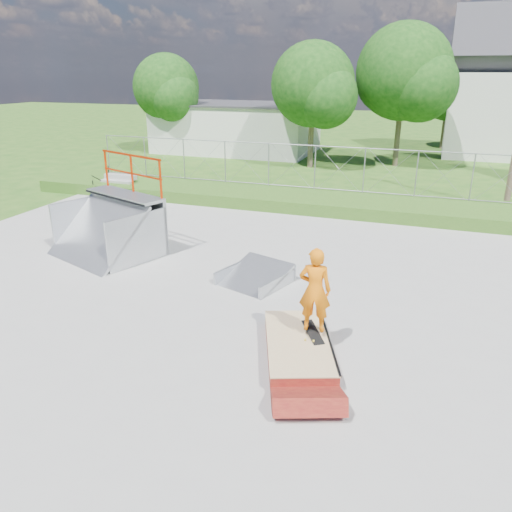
{
  "coord_description": "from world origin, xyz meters",
  "views": [
    {
      "loc": [
        4.55,
        -9.57,
        5.2
      ],
      "look_at": [
        0.91,
        0.7,
        1.1
      ],
      "focal_mm": 35.0,
      "sensor_mm": 36.0,
      "label": 1
    }
  ],
  "objects": [
    {
      "name": "flat_bank_ramp",
      "position": [
        0.58,
        1.52,
        0.23
      ],
      "size": [
        1.91,
        1.98,
        0.46
      ],
      "primitive_type": null,
      "rotation": [
        0.0,
        0.0,
        -0.32
      ],
      "color": "#A8ABB0",
      "rests_on": "concrete_pad"
    },
    {
      "name": "ground",
      "position": [
        0.0,
        0.0,
        0.0
      ],
      "size": [
        120.0,
        120.0,
        0.0
      ],
      "primitive_type": "plane",
      "color": "#255317",
      "rests_on": "ground"
    },
    {
      "name": "quarter_pipe",
      "position": [
        -4.28,
        2.03,
        1.42
      ],
      "size": [
        3.5,
        3.25,
        2.84
      ],
      "primitive_type": null,
      "rotation": [
        0.0,
        0.0,
        -0.36
      ],
      "color": "#A8ABB0",
      "rests_on": "concrete_pad"
    },
    {
      "name": "utility_building_flat",
      "position": [
        -8.0,
        22.0,
        1.5
      ],
      "size": [
        10.0,
        6.0,
        3.0
      ],
      "primitive_type": "cube",
      "color": "beige",
      "rests_on": "ground"
    },
    {
      "name": "tree_back_mid",
      "position": [
        5.21,
        27.86,
        3.63
      ],
      "size": [
        4.08,
        3.84,
        5.7
      ],
      "color": "brown",
      "rests_on": "ground"
    },
    {
      "name": "skater",
      "position": [
        2.74,
        -1.18,
        1.24
      ],
      "size": [
        0.64,
        0.45,
        1.67
      ],
      "primitive_type": "imported",
      "rotation": [
        0.0,
        0.0,
        3.24
      ],
      "color": "orange",
      "rests_on": "grind_box"
    },
    {
      "name": "tree_left_near",
      "position": [
        -1.75,
        17.83,
        4.24
      ],
      "size": [
        4.76,
        4.48,
        6.65
      ],
      "color": "brown",
      "rests_on": "ground"
    },
    {
      "name": "grind_box",
      "position": [
        2.53,
        -1.47,
        0.18
      ],
      "size": [
        1.98,
        2.73,
        0.37
      ],
      "rotation": [
        0.0,
        0.0,
        0.36
      ],
      "color": "maroon",
      "rests_on": "concrete_pad"
    },
    {
      "name": "tree_center",
      "position": [
        2.78,
        19.81,
        4.85
      ],
      "size": [
        5.44,
        5.12,
        7.6
      ],
      "color": "brown",
      "rests_on": "ground"
    },
    {
      "name": "tree_left_far",
      "position": [
        -11.77,
        19.85,
        3.94
      ],
      "size": [
        4.42,
        4.16,
        6.18
      ],
      "color": "brown",
      "rests_on": "ground"
    },
    {
      "name": "chain_link_fence",
      "position": [
        0.0,
        10.5,
        1.4
      ],
      "size": [
        20.0,
        0.06,
        1.8
      ],
      "primitive_type": null,
      "color": "gray",
      "rests_on": "grass_berm"
    },
    {
      "name": "concrete_pad",
      "position": [
        0.0,
        0.0,
        0.02
      ],
      "size": [
        20.0,
        16.0,
        0.04
      ],
      "primitive_type": "cube",
      "color": "#959593",
      "rests_on": "ground"
    },
    {
      "name": "concrete_stairs",
      "position": [
        -8.5,
        8.7,
        0.4
      ],
      "size": [
        1.5,
        1.6,
        0.8
      ],
      "primitive_type": null,
      "color": "#959593",
      "rests_on": "ground"
    },
    {
      "name": "grass_berm",
      "position": [
        0.0,
        9.5,
        0.25
      ],
      "size": [
        24.0,
        3.0,
        0.5
      ],
      "primitive_type": "cube",
      "color": "#255317",
      "rests_on": "ground"
    },
    {
      "name": "skateboard",
      "position": [
        2.74,
        -1.18,
        0.41
      ],
      "size": [
        0.61,
        0.79,
        0.13
      ],
      "primitive_type": "cube",
      "rotation": [
        0.14,
        0.0,
        0.57
      ],
      "color": "black",
      "rests_on": "grind_box"
    }
  ]
}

